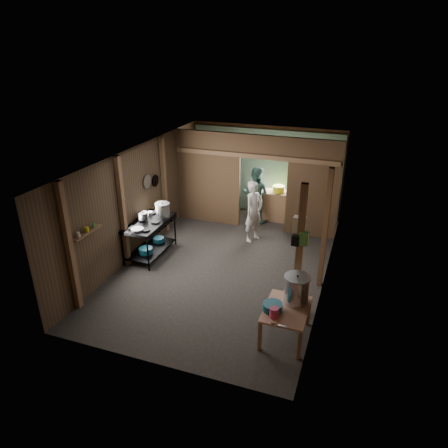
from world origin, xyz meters
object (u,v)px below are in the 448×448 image
at_px(gas_range, 150,238).
at_px(stove_pot_large, 163,210).
at_px(yellow_tub, 278,189).
at_px(stock_pot, 296,290).
at_px(cook, 254,211).
at_px(prep_table, 285,323).
at_px(pink_bucket, 274,313).

bearing_deg(gas_range, stove_pot_large, 67.02).
bearing_deg(yellow_tub, stove_pot_large, -128.81).
bearing_deg(stock_pot, cook, 117.30).
distance_m(gas_range, stove_pot_large, 0.75).
bearing_deg(stove_pot_large, stock_pot, -29.40).
bearing_deg(gas_range, prep_table, -27.18).
bearing_deg(pink_bucket, gas_range, 148.11).
bearing_deg(prep_table, stove_pot_large, 146.92).
xyz_separation_m(stock_pot, pink_bucket, (-0.26, -0.56, -0.16)).
xyz_separation_m(stove_pot_large, stock_pot, (3.65, -2.06, -0.20)).
xyz_separation_m(pink_bucket, yellow_tub, (-1.16, 5.39, 0.25)).
distance_m(pink_bucket, cook, 4.13).
xyz_separation_m(prep_table, pink_bucket, (-0.15, -0.31, 0.39)).
xyz_separation_m(gas_range, stock_pot, (3.82, -1.65, 0.40)).
relative_size(gas_range, pink_bucket, 8.35).
distance_m(stove_pot_large, pink_bucket, 4.30).
distance_m(stove_pot_large, stock_pot, 4.19).
bearing_deg(pink_bucket, yellow_tub, 102.13).
height_order(stove_pot_large, stock_pot, stove_pot_large).
bearing_deg(cook, stock_pot, -128.46).
bearing_deg(stove_pot_large, pink_bucket, -37.66).
bearing_deg(stock_pot, stove_pot_large, 150.60).
bearing_deg(cook, pink_bucket, -135.23).
bearing_deg(yellow_tub, cook, -100.73).
bearing_deg(stove_pot_large, gas_range, -112.98).
distance_m(stock_pot, cook, 3.72).
xyz_separation_m(pink_bucket, cook, (-1.45, 3.87, 0.11)).
distance_m(prep_table, cook, 3.93).
height_order(pink_bucket, yellow_tub, yellow_tub).
relative_size(prep_table, stock_pot, 1.91).
relative_size(prep_table, stove_pot_large, 2.84).
bearing_deg(stock_pot, pink_bucket, -114.64).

